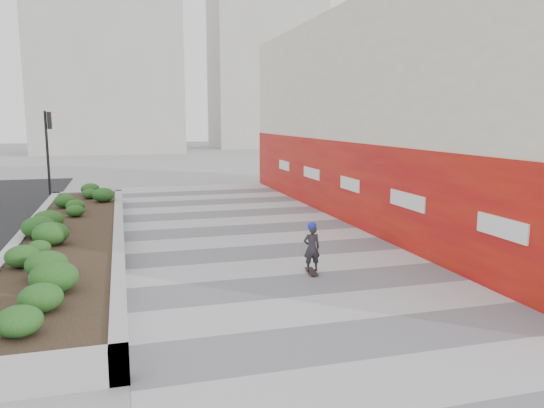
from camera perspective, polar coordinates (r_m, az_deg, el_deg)
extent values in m
plane|color=gray|center=(11.01, 6.53, -11.37)|extent=(160.00, 160.00, 0.00)
cube|color=#A8A8AD|center=(13.68, 1.70, -7.15)|extent=(8.00, 36.00, 0.01)
cube|color=beige|center=(21.52, 14.96, 9.30)|extent=(6.00, 24.00, 8.00)
cube|color=red|center=(20.30, 7.41, 2.48)|extent=(0.12, 24.00, 3.00)
cube|color=#9E9EA0|center=(8.58, -25.55, -16.43)|extent=(3.00, 0.30, 0.55)
cube|color=#9E9EA0|center=(25.65, -19.17, 0.68)|extent=(3.00, 0.30, 0.55)
cube|color=#9E9EA0|center=(17.13, -25.23, -3.75)|extent=(0.30, 18.00, 0.55)
cube|color=#9E9EA0|center=(16.89, -16.14, -3.40)|extent=(0.30, 18.00, 0.55)
cube|color=#2D2116|center=(16.96, -20.71, -3.67)|extent=(2.40, 17.40, 0.50)
cylinder|color=black|center=(27.26, -22.98, 4.80)|extent=(0.12, 0.12, 4.20)
cube|color=black|center=(27.18, -22.82, 8.29)|extent=(0.18, 0.28, 0.80)
cube|color=#ADAAA3|center=(64.80, -17.33, 14.27)|extent=(16.00, 12.00, 20.00)
cube|color=#ADAAA3|center=(72.51, -0.70, 15.69)|extent=(14.00, 10.00, 24.00)
cylinder|color=#595654|center=(13.84, 3.69, -6.98)|extent=(0.44, 0.44, 0.01)
cube|color=black|center=(13.43, 4.26, -7.22)|extent=(0.29, 0.74, 0.02)
imported|color=#28282D|center=(13.27, 4.30, -4.74)|extent=(0.44, 0.31, 1.18)
sphere|color=#1624C0|center=(13.15, 4.32, -2.41)|extent=(0.23, 0.23, 0.23)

